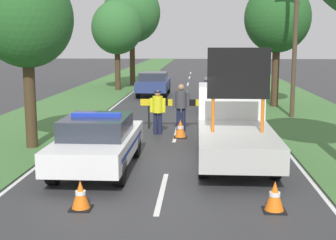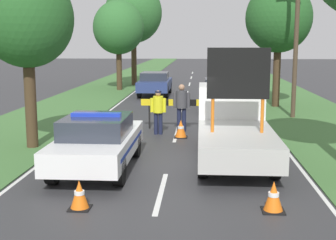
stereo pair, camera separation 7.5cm
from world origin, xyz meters
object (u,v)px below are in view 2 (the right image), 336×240
Objects in this scene: police_car at (98,141)px; roadside_tree_near_right at (133,13)px; police_officer at (158,108)px; utility_pole at (297,26)px; road_barrier at (182,104)px; roadside_tree_near_left at (27,20)px; traffic_cone_near_police at (274,197)px; traffic_cone_near_truck at (243,121)px; queued_car_sedan_black at (222,93)px; pedestrian_civilian at (182,104)px; roadside_tree_far_left at (279,18)px; work_truck at (233,123)px; roadside_tree_mid_right at (118,28)px; traffic_cone_behind_barrier at (79,195)px; traffic_cone_centre_front at (181,129)px; queued_car_hatch_blue at (155,83)px.

roadside_tree_near_right reaches higher than police_car.
police_officer is 0.21× the size of utility_pole.
road_barrier is at bearing -148.13° from utility_pole.
roadside_tree_near_left reaches higher than police_car.
traffic_cone_near_truck is (0.22, 9.43, -0.07)m from traffic_cone_near_police.
queued_car_sedan_black is at bearing 54.96° from roadside_tree_near_left.
police_officer is at bearing -161.11° from pedestrian_civilian.
pedestrian_civilian is 0.28× the size of roadside_tree_far_left.
utility_pole reaches higher than pedestrian_civilian.
road_barrier is at bearing -76.20° from roadside_tree_near_right.
work_truck reaches higher than queued_car_sedan_black.
traffic_cone_near_truck is (4.46, 6.51, -0.53)m from police_car.
roadside_tree_mid_right reaches higher than road_barrier.
roadside_tree_mid_right is at bearing 97.85° from traffic_cone_behind_barrier.
traffic_cone_behind_barrier is at bearing -84.29° from roadside_tree_near_right.
roadside_tree_mid_right is at bearing -52.44° from queued_car_sedan_black.
roadside_tree_near_right is at bearing 105.91° from road_barrier.
roadside_tree_far_left is at bearing 93.43° from utility_pole.
traffic_cone_near_truck is 16.41m from roadside_tree_mid_right.
road_barrier reaches higher than traffic_cone_behind_barrier.
traffic_cone_behind_barrier is (-1.77, -9.09, -0.68)m from road_barrier.
work_truck is 3.12m from traffic_cone_centre_front.
roadside_tree_mid_right is (-4.17, 15.65, 3.37)m from police_officer.
traffic_cone_near_police is 24.89m from roadside_tree_mid_right.
police_officer is at bearing -124.90° from road_barrier.
police_car is 9.44× the size of traffic_cone_near_truck.
police_officer is at bearing 83.46° from traffic_cone_behind_barrier.
traffic_cone_behind_barrier is (-1.75, -8.61, -0.76)m from pedestrian_civilian.
utility_pole reaches higher than queued_car_hatch_blue.
traffic_cone_near_police is at bearing 91.61° from queued_car_sedan_black.
queued_car_hatch_blue is 11.44m from utility_pole.
queued_car_hatch_blue is 0.82× the size of roadside_tree_near_left.
roadside_tree_mid_right is (-5.02, 14.52, 3.36)m from road_barrier.
traffic_cone_near_truck is at bearing 88.69° from traffic_cone_near_police.
queued_car_sedan_black is 0.97× the size of queued_car_hatch_blue.
traffic_cone_near_police is at bearing -40.34° from police_car.
police_car is 25.00m from roadside_tree_near_right.
work_truck is at bearing 96.28° from traffic_cone_near_police.
road_barrier is at bearing -70.92° from roadside_tree_mid_right.
police_officer is at bearing 32.86° from roadside_tree_near_left.
police_car is 1.43× the size of road_barrier.
roadside_tree_mid_right is at bearing 140.84° from roadside_tree_far_left.
work_truck is at bearing -70.35° from roadside_tree_mid_right.
queued_car_sedan_black reaches higher than road_barrier.
utility_pole is at bearing 139.63° from queued_car_sedan_black.
police_officer is 7.29m from queued_car_sedan_black.
queued_car_sedan_black is at bearing 54.55° from pedestrian_civilian.
queued_car_hatch_blue is at bearing -71.56° from roadside_tree_near_right.
work_truck is 4.01m from police_officer.
roadside_tree_near_left is at bearing 80.39° from queued_car_hatch_blue.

